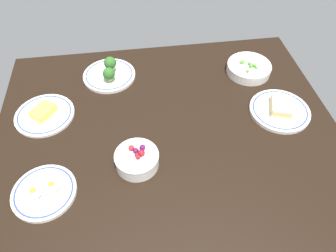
# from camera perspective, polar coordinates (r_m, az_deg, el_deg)

# --- Properties ---
(dining_table) EXTENTS (1.18, 0.98, 0.04)m
(dining_table) POSITION_cam_1_polar(r_m,az_deg,el_deg) (1.11, 0.00, -1.37)
(dining_table) COLOR black
(dining_table) RESTS_ON ground
(bowl_berries) EXTENTS (0.14, 0.14, 0.07)m
(bowl_berries) POSITION_cam_1_polar(r_m,az_deg,el_deg) (0.99, -5.62, -5.92)
(bowl_berries) COLOR white
(bowl_berries) RESTS_ON dining_table
(plate_eggs) EXTENTS (0.19, 0.19, 0.05)m
(plate_eggs) POSITION_cam_1_polar(r_m,az_deg,el_deg) (1.01, -21.46, -10.96)
(plate_eggs) COLOR white
(plate_eggs) RESTS_ON dining_table
(plate_sandwich) EXTENTS (0.22, 0.22, 0.05)m
(plate_sandwich) POSITION_cam_1_polar(r_m,az_deg,el_deg) (1.21, 19.53, 2.80)
(plate_sandwich) COLOR white
(plate_sandwich) RESTS_ON dining_table
(plate_broccoli) EXTENTS (0.21, 0.21, 0.08)m
(plate_broccoli) POSITION_cam_1_polar(r_m,az_deg,el_deg) (1.30, -10.52, 9.29)
(plate_broccoli) COLOR white
(plate_broccoli) RESTS_ON dining_table
(plate_cheese) EXTENTS (0.21, 0.21, 0.04)m
(plate_cheese) POSITION_cam_1_polar(r_m,az_deg,el_deg) (1.21, -21.39, 2.01)
(plate_cheese) COLOR white
(plate_cheese) RESTS_ON dining_table
(bowl_peas) EXTENTS (0.18, 0.18, 0.05)m
(bowl_peas) POSITION_cam_1_polar(r_m,az_deg,el_deg) (1.35, 14.36, 10.11)
(bowl_peas) COLOR white
(bowl_peas) RESTS_ON dining_table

